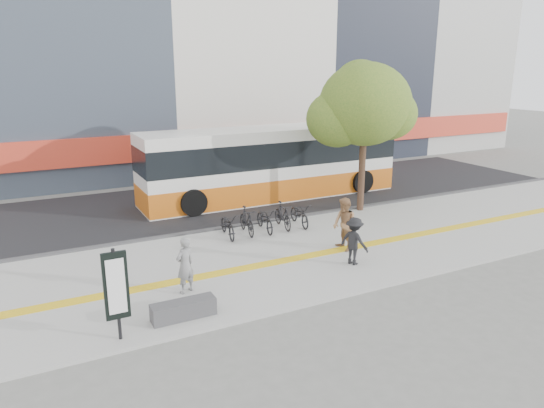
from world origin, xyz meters
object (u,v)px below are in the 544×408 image
pedestrian_tan (344,224)px  street_tree (363,106)px  signboard (116,287)px  seated_woman (185,265)px  pedestrian_dark (354,241)px  bench (184,309)px  bus (272,165)px

pedestrian_tan → street_tree: bearing=141.1°
signboard → seated_woman: (2.11, 1.71, -0.49)m
pedestrian_tan → pedestrian_dark: bearing=-17.7°
signboard → seated_woman: size_ratio=1.38×
street_tree → pedestrian_dark: size_ratio=4.15×
street_tree → pedestrian_dark: street_tree is taller
pedestrian_dark → bench: bearing=79.2°
bus → pedestrian_dark: 8.90m
street_tree → pedestrian_tan: 6.30m
bench → signboard: size_ratio=0.73×
bus → pedestrian_tan: 7.67m
bench → street_tree: size_ratio=0.25×
bench → bus: 12.29m
bus → seated_woman: 10.83m
seated_woman → bus: bearing=-153.6°
seated_woman → pedestrian_tan: size_ratio=0.88×
bench → signboard: signboard is taller
seated_woman → pedestrian_tan: bearing=163.5°
bus → pedestrian_dark: bearing=-100.3°
seated_woman → pedestrian_dark: 5.36m
bus → signboard: bearing=-132.1°
street_tree → bus: size_ratio=0.51×
bench → seated_woman: bearing=69.9°
signboard → pedestrian_tan: size_ratio=1.22×
bench → street_tree: street_tree is taller
street_tree → bus: (-2.34, 3.68, -2.90)m
bus → bench: bearing=-127.5°
signboard → bus: bearing=47.9°
street_tree → pedestrian_tan: bearing=-131.9°
signboard → seated_woman: bearing=38.9°
signboard → bench: bearing=10.8°
signboard → bus: bus is taller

